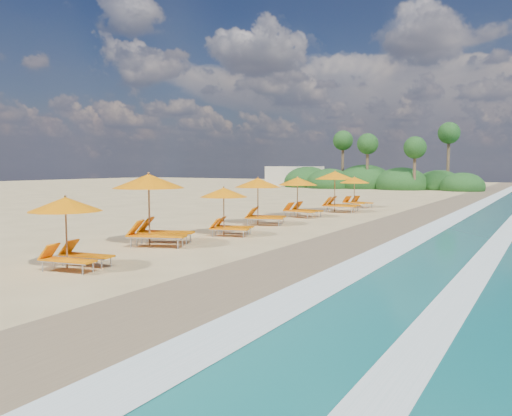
% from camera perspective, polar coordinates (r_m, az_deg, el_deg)
% --- Properties ---
extents(ground, '(160.00, 160.00, 0.00)m').
position_cam_1_polar(ground, '(20.29, 0.00, -3.38)').
color(ground, tan).
rests_on(ground, ground).
extents(wet_sand, '(4.00, 160.00, 0.01)m').
position_cam_1_polar(wet_sand, '(18.60, 10.69, -4.19)').
color(wet_sand, '#897251').
rests_on(wet_sand, ground).
extents(surf_foam, '(4.00, 160.00, 0.01)m').
position_cam_1_polar(surf_foam, '(17.87, 18.88, -4.66)').
color(surf_foam, white).
rests_on(surf_foam, ground).
extents(station_2, '(2.48, 2.37, 2.07)m').
position_cam_1_polar(station_2, '(15.00, -20.12, -2.09)').
color(station_2, olive).
rests_on(station_2, ground).
extents(station_3, '(3.44, 3.40, 2.66)m').
position_cam_1_polar(station_3, '(18.65, -11.35, 0.41)').
color(station_3, olive).
rests_on(station_3, ground).
extents(station_4, '(2.57, 2.50, 2.04)m').
position_cam_1_polar(station_4, '(20.96, -3.23, 0.01)').
color(station_4, olive).
rests_on(station_4, ground).
extents(station_5, '(2.99, 2.92, 2.34)m').
position_cam_1_polar(station_5, '(24.77, 0.62, 1.15)').
color(station_5, olive).
rests_on(station_5, ground).
extents(station_6, '(2.70, 2.56, 2.30)m').
position_cam_1_polar(station_6, '(28.61, 4.98, 1.56)').
color(station_6, olive).
rests_on(station_6, ground).
extents(station_7, '(2.97, 2.79, 2.61)m').
position_cam_1_polar(station_7, '(32.03, 9.20, 2.18)').
color(station_7, olive).
rests_on(station_7, ground).
extents(station_8, '(2.85, 2.85, 2.16)m').
position_cam_1_polar(station_8, '(35.83, 11.19, 2.01)').
color(station_8, olive).
rests_on(station_8, ground).
extents(treeline, '(25.80, 8.80, 9.74)m').
position_cam_1_polar(treeline, '(65.98, 12.85, 3.01)').
color(treeline, '#163D14').
rests_on(treeline, ground).
extents(beach_building, '(7.00, 5.00, 2.80)m').
position_cam_1_polar(beach_building, '(72.82, 4.37, 3.59)').
color(beach_building, beige).
rests_on(beach_building, ground).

